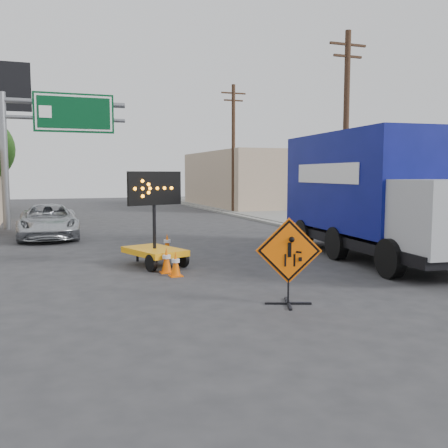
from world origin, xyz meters
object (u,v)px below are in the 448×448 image
construction_sign (289,259)px  arrow_board (155,245)px  box_truck (372,202)px  pickup_truck (48,221)px

construction_sign → arrow_board: size_ratio=0.65×
arrow_board → box_truck: bearing=-28.0°
construction_sign → arrow_board: 5.67m
arrow_board → box_truck: 7.19m
construction_sign → pickup_truck: (-4.72, 13.48, -0.25)m
arrow_board → construction_sign: bearing=-91.5°
arrow_board → pickup_truck: (-2.96, 8.10, 0.09)m
construction_sign → arrow_board: (-1.75, 5.38, -0.34)m
construction_sign → pickup_truck: size_ratio=0.35×
arrow_board → pickup_truck: size_ratio=0.54×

